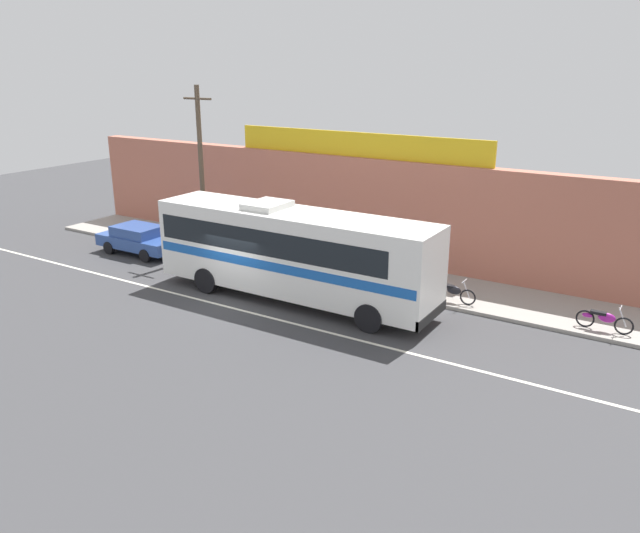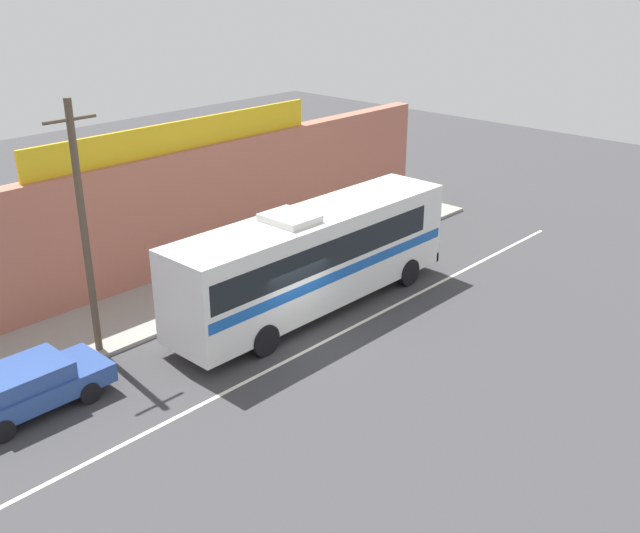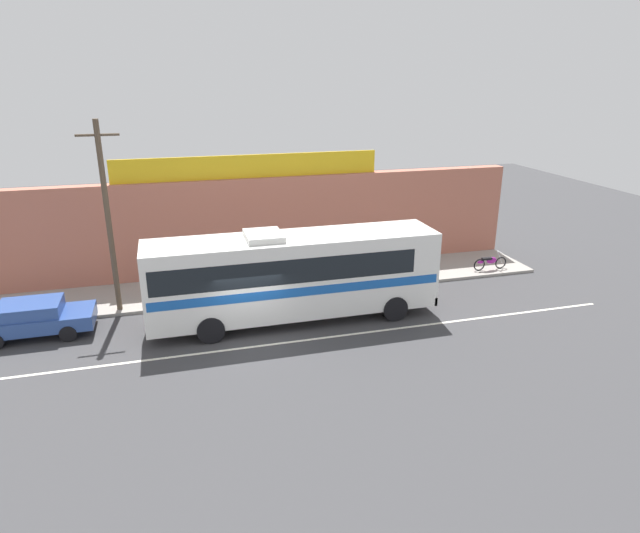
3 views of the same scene
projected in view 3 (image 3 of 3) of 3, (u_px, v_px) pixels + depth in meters
name	position (u px, v px, depth m)	size (l,w,h in m)	color
ground_plane	(250.00, 337.00, 21.13)	(70.00, 70.00, 0.00)	#3A3A3D
sidewalk_slab	(233.00, 288.00, 25.83)	(30.00, 3.60, 0.14)	gray
storefront_facade	(225.00, 228.00, 27.01)	(30.00, 0.70, 4.80)	#B26651
storefront_billboard	(249.00, 166.00, 26.37)	(12.73, 0.12, 1.10)	gold
road_center_stripe	(254.00, 347.00, 20.40)	(30.00, 0.14, 0.01)	silver
intercity_bus	(292.00, 272.00, 21.96)	(11.58, 2.59, 3.78)	white
parked_car	(34.00, 318.00, 21.06)	(4.28, 1.91, 1.37)	#2D4C93
utility_pole	(108.00, 216.00, 21.99)	(1.60, 0.22, 7.80)	brown
motorcycle_orange	(392.00, 272.00, 26.35)	(1.86, 0.56, 0.94)	black
motorcycle_black	(490.00, 262.00, 27.86)	(1.85, 0.56, 0.94)	black
pedestrian_far_left	(268.00, 267.00, 25.29)	(0.30, 0.48, 1.75)	navy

